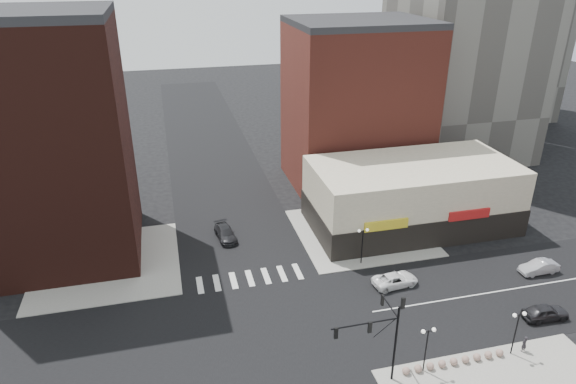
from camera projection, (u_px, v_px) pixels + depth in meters
name	position (u px, v px, depth m)	size (l,w,h in m)	color
ground	(267.00, 329.00, 45.55)	(240.00, 240.00, 0.00)	black
road_ew	(267.00, 329.00, 45.55)	(200.00, 14.00, 0.02)	black
road_ns	(267.00, 329.00, 45.54)	(14.00, 200.00, 0.02)	black
sidewalk_nw	(108.00, 264.00, 55.11)	(15.00, 15.00, 0.12)	gray
sidewalk_ne	(361.00, 232.00, 61.49)	(15.00, 15.00, 0.12)	gray
building_nw	(46.00, 146.00, 52.43)	(16.00, 15.00, 25.00)	#331510
building_ne_midrise	(356.00, 108.00, 71.11)	(18.00, 15.00, 22.00)	maroon
building_ne_row	(411.00, 200.00, 62.00)	(24.20, 12.20, 8.00)	beige
traffic_signal	(383.00, 328.00, 38.16)	(5.59, 3.09, 7.77)	black
street_lamp_se_a	(427.00, 339.00, 39.54)	(1.22, 0.32, 4.16)	black
street_lamp_se_b	(518.00, 323.00, 41.30)	(1.22, 0.32, 4.16)	black
street_lamp_ne	(363.00, 237.00, 53.86)	(1.22, 0.32, 4.16)	black
bollard_row	(454.00, 361.00, 41.34)	(9.02, 0.62, 0.62)	gray
white_suv	(395.00, 280.00, 51.39)	(2.15, 4.66, 1.29)	white
dark_sedan_east	(545.00, 312.00, 46.61)	(1.69, 4.19, 1.43)	black
silver_sedan	(539.00, 267.00, 53.40)	(1.44, 4.14, 1.36)	#A8A7AD
dark_sedan_north	(225.00, 233.00, 59.91)	(1.93, 4.76, 1.38)	black
pedestrian	(524.00, 344.00, 42.57)	(0.55, 0.36, 1.50)	black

